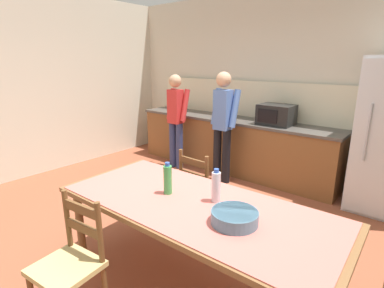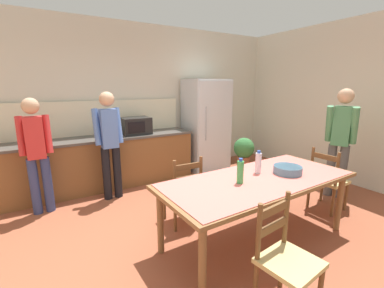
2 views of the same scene
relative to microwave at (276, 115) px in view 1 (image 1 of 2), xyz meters
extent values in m
plane|color=brown|center=(0.07, -2.21, -1.05)|extent=(8.32, 8.32, 0.00)
cube|color=beige|center=(0.07, 0.45, 0.40)|extent=(6.52, 0.12, 2.90)
cube|color=beige|center=(-3.19, -2.21, 0.40)|extent=(0.12, 5.20, 2.90)
cube|color=brown|center=(-0.78, 0.02, -0.62)|extent=(3.53, 0.62, 0.86)
cube|color=#4C4742|center=(-0.78, 0.02, -0.17)|extent=(3.57, 0.66, 0.04)
cube|color=#B7BCC1|center=(-1.57, 0.02, -0.17)|extent=(0.52, 0.38, 0.02)
cube|color=beige|center=(-0.78, 0.33, 0.15)|extent=(3.53, 0.03, 0.60)
cylinder|color=#A5AAB2|center=(1.28, -0.38, -0.01)|extent=(0.02, 0.02, 0.66)
cube|color=black|center=(0.00, 0.00, 0.00)|extent=(0.50, 0.38, 0.30)
cube|color=black|center=(-0.05, -0.19, 0.00)|extent=(0.30, 0.01, 0.19)
cylinder|color=brown|center=(-0.50, -2.97, -0.69)|extent=(0.07, 0.07, 0.71)
cylinder|color=brown|center=(-0.52, -2.19, -0.69)|extent=(0.07, 0.07, 0.71)
cylinder|color=brown|center=(1.53, -2.13, -0.69)|extent=(0.07, 0.07, 0.71)
cube|color=brown|center=(0.52, -2.55, -0.31)|extent=(2.28, 1.04, 0.04)
cube|color=#D1665B|center=(0.52, -2.55, -0.29)|extent=(2.19, 1.00, 0.01)
cylinder|color=green|center=(0.24, -2.56, -0.17)|extent=(0.07, 0.07, 0.24)
cylinder|color=#2D51B2|center=(0.24, -2.56, -0.03)|extent=(0.04, 0.04, 0.03)
cylinder|color=silver|center=(0.63, -2.43, -0.17)|extent=(0.07, 0.07, 0.24)
cylinder|color=#2D51B2|center=(0.63, -2.43, -0.03)|extent=(0.04, 0.04, 0.03)
cylinder|color=slate|center=(0.91, -2.61, -0.24)|extent=(0.32, 0.32, 0.09)
cylinder|color=slate|center=(0.91, -2.61, -0.21)|extent=(0.31, 0.31, 0.02)
cylinder|color=brown|center=(-0.16, -3.24, -0.84)|extent=(0.04, 0.04, 0.41)
cube|color=tan|center=(0.03, -3.38, -0.62)|extent=(0.46, 0.45, 0.04)
cylinder|color=brown|center=(-0.16, -3.24, -0.37)|extent=(0.04, 0.04, 0.46)
cylinder|color=brown|center=(0.19, -3.19, -0.37)|extent=(0.04, 0.04, 0.46)
cube|color=brown|center=(0.01, -3.21, -0.24)|extent=(0.36, 0.07, 0.07)
cube|color=brown|center=(0.01, -3.21, -0.39)|extent=(0.36, 0.07, 0.07)
cylinder|color=brown|center=(0.17, -1.59, -0.84)|extent=(0.04, 0.04, 0.41)
cylinder|color=brown|center=(-0.19, -1.57, -0.84)|extent=(0.04, 0.04, 0.41)
cylinder|color=brown|center=(0.16, -1.93, -0.84)|extent=(0.04, 0.04, 0.41)
cylinder|color=brown|center=(-0.20, -1.91, -0.84)|extent=(0.04, 0.04, 0.41)
cube|color=tan|center=(-0.01, -1.75, -0.62)|extent=(0.44, 0.42, 0.04)
cylinder|color=brown|center=(0.16, -1.93, -0.37)|extent=(0.04, 0.04, 0.46)
cylinder|color=brown|center=(-0.20, -1.91, -0.37)|extent=(0.04, 0.04, 0.46)
cube|color=brown|center=(-0.02, -1.92, -0.24)|extent=(0.36, 0.04, 0.07)
cube|color=brown|center=(-0.02, -1.92, -0.39)|extent=(0.36, 0.04, 0.07)
cylinder|color=navy|center=(-1.65, -0.51, -0.65)|extent=(0.12, 0.12, 0.80)
cylinder|color=navy|center=(-1.49, -0.51, -0.65)|extent=(0.12, 0.12, 0.80)
cube|color=red|center=(-1.57, -0.51, 0.03)|extent=(0.22, 0.18, 0.56)
sphere|color=tan|center=(-1.57, -0.51, 0.45)|extent=(0.21, 0.21, 0.21)
cylinder|color=red|center=(-1.73, -0.44, 0.06)|extent=(0.09, 0.22, 0.54)
cylinder|color=red|center=(-1.41, -0.44, 0.06)|extent=(0.09, 0.22, 0.54)
cylinder|color=black|center=(-0.68, -0.53, -0.63)|extent=(0.12, 0.12, 0.83)
cylinder|color=black|center=(-0.52, -0.53, -0.63)|extent=(0.12, 0.12, 0.83)
cube|color=#5175BC|center=(-0.60, -0.53, 0.08)|extent=(0.23, 0.19, 0.59)
sphere|color=tan|center=(-0.60, -0.53, 0.51)|extent=(0.22, 0.22, 0.22)
cylinder|color=#5175BC|center=(-0.76, -0.46, 0.10)|extent=(0.09, 0.22, 0.56)
cylinder|color=#5175BC|center=(-0.44, -0.46, 0.10)|extent=(0.09, 0.22, 0.56)
camera|label=1|loc=(1.85, -4.19, 0.78)|focal=28.00mm
camera|label=2|loc=(-1.49, -4.47, 0.71)|focal=24.00mm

